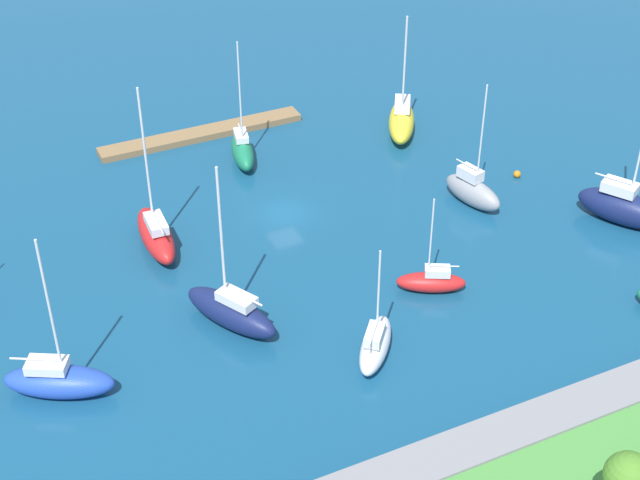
{
  "coord_description": "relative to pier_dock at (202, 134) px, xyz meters",
  "views": [
    {
      "loc": [
        25.51,
        60.15,
        42.35
      ],
      "look_at": [
        0.0,
        6.73,
        1.5
      ],
      "focal_mm": 52.91,
      "sensor_mm": 36.0,
      "label": 1
    }
  ],
  "objects": [
    {
      "name": "water",
      "position": [
        -1.7,
        15.52,
        -0.31
      ],
      "size": [
        160.0,
        160.0,
        0.0
      ],
      "primitive_type": "plane",
      "color": "navy",
      "rests_on": "ground"
    },
    {
      "name": "pier_dock",
      "position": [
        0.0,
        0.0,
        0.0
      ],
      "size": [
        19.59,
        2.15,
        0.61
      ],
      "primitive_type": "cube",
      "color": "olive",
      "rests_on": "ground"
    },
    {
      "name": "breakwater",
      "position": [
        -1.7,
        44.92,
        0.48
      ],
      "size": [
        67.93,
        2.99,
        1.56
      ],
      "primitive_type": "cube",
      "color": "gray",
      "rests_on": "ground"
    },
    {
      "name": "park_tree_east",
      "position": [
        -4.16,
        53.23,
        5.22
      ],
      "size": [
        2.57,
        2.57,
        5.5
      ],
      "color": "brown",
      "rests_on": "shoreline_park"
    },
    {
      "name": "sailboat_red_lone_north",
      "position": [
        9.3,
        15.75,
        0.99
      ],
      "size": [
        2.64,
        7.86,
        13.51
      ],
      "rotation": [
        0.0,
        0.0,
        4.66
      ],
      "color": "red",
      "rests_on": "water"
    },
    {
      "name": "sailboat_navy_inner_mooring",
      "position": [
        -25.82,
        28.48,
        1.19
      ],
      "size": [
        6.1,
        7.89,
        14.16
      ],
      "rotation": [
        0.0,
        0.0,
        2.1
      ],
      "color": "#141E4C",
      "rests_on": "water"
    },
    {
      "name": "sailboat_blue_far_north",
      "position": [
        19.79,
        28.74,
        0.84
      ],
      "size": [
        7.44,
        5.6,
        11.97
      ],
      "rotation": [
        0.0,
        0.0,
        2.64
      ],
      "color": "#2347B2",
      "rests_on": "water"
    },
    {
      "name": "sailboat_white_west_end",
      "position": [
        -0.05,
        34.27,
        0.75
      ],
      "size": [
        5.17,
        5.67,
        8.42
      ],
      "rotation": [
        0.0,
        0.0,
        4.01
      ],
      "color": "white",
      "rests_on": "water"
    },
    {
      "name": "sailboat_gray_by_breakwater",
      "position": [
        -16.41,
        20.91,
        0.99
      ],
      "size": [
        3.26,
        6.11,
        11.01
      ],
      "rotation": [
        0.0,
        0.0,
        1.81
      ],
      "color": "gray",
      "rests_on": "water"
    },
    {
      "name": "sailboat_yellow_east_end",
      "position": [
        -17.33,
        7.35,
        0.98
      ],
      "size": [
        6.14,
        8.05,
        11.7
      ],
      "rotation": [
        0.0,
        0.0,
        1.03
      ],
      "color": "yellow",
      "rests_on": "water"
    },
    {
      "name": "sailboat_red_near_pier",
      "position": [
        -7.19,
        29.66,
        0.53
      ],
      "size": [
        5.31,
        3.92,
        7.89
      ],
      "rotation": [
        0.0,
        0.0,
        5.8
      ],
      "color": "red",
      "rests_on": "water"
    },
    {
      "name": "sailboat_green_lone_south",
      "position": [
        -1.72,
        6.13,
        0.89
      ],
      "size": [
        3.23,
        6.43,
        11.63
      ],
      "rotation": [
        0.0,
        0.0,
        1.34
      ],
      "color": "#19724C",
      "rests_on": "water"
    },
    {
      "name": "sailboat_navy_far_south",
      "position": [
        7.44,
        27.09,
        0.97
      ],
      "size": [
        5.64,
        8.0,
        12.61
      ],
      "rotation": [
        0.0,
        0.0,
        5.19
      ],
      "color": "#141E4C",
      "rests_on": "water"
    },
    {
      "name": "mooring_buoy_orange",
      "position": [
        -22.39,
        18.98,
        0.01
      ],
      "size": [
        0.64,
        0.64,
        0.64
      ],
      "primitive_type": "sphere",
      "color": "orange",
      "rests_on": "water"
    }
  ]
}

